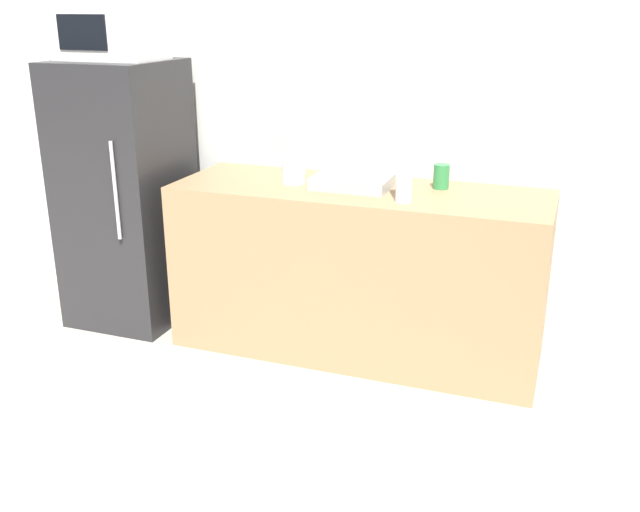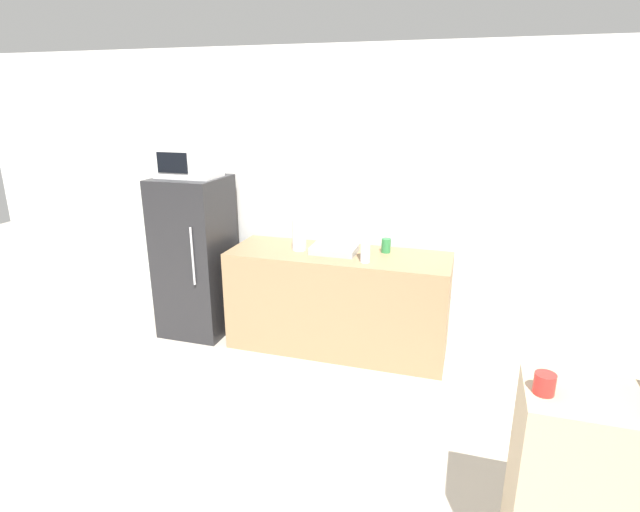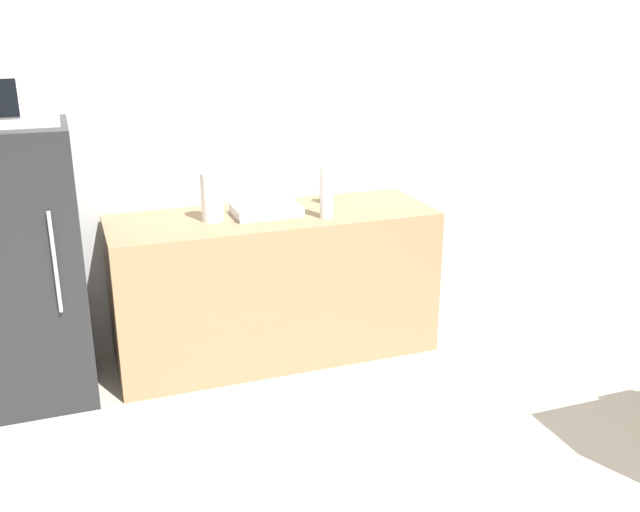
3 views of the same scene
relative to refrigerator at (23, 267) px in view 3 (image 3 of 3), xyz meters
The scene contains 7 objects.
wall_back 1.53m from the refrigerator, 17.36° to the left, with size 8.00×0.06×2.60m, color silver.
refrigerator is the anchor object (origin of this frame).
counter 1.41m from the refrigerator, ahead, with size 1.91×0.65×0.89m, color #937551.
sink_basin 1.35m from the refrigerator, ahead, with size 0.38×0.26×0.06m, color #9EA3A8.
bottle_tall 1.68m from the refrigerator, ahead, with size 0.08×0.08×0.30m, color silver.
bottle_short 1.78m from the refrigerator, ahead, with size 0.08×0.08×0.12m, color #2D7F42.
paper_towel_roll 1.06m from the refrigerator, ahead, with size 0.12×0.12×0.28m, color white.
Camera 3 is at (-1.09, -1.10, 2.02)m, focal length 40.00 mm.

